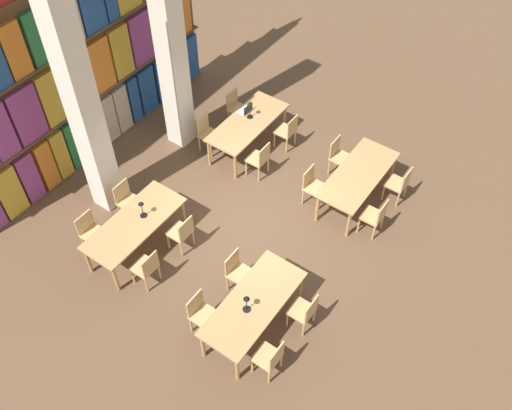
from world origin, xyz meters
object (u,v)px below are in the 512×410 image
chair_6 (399,184)px  laptop (245,110)px  chair_9 (91,232)px  chair_0 (270,358)px  chair_8 (147,267)px  reading_table_0 (253,305)px  chair_2 (305,311)px  desk_lamp_2 (250,107)px  chair_3 (238,271)px  reading_table_1 (358,177)px  chair_1 (201,313)px  chair_7 (339,156)px  chair_12 (260,159)px  chair_13 (207,133)px  pillar_center (168,25)px  desk_lamp_0 (247,301)px  pillar_left (77,86)px  reading_table_2 (135,225)px  chair_15 (236,107)px  chair_10 (182,232)px  desk_lamp_1 (142,206)px  chair_4 (375,216)px  chair_5 (313,185)px  reading_table_3 (248,124)px  chair_14 (288,131)px  chair_11 (127,200)px

chair_6 → laptop: size_ratio=2.77×
chair_9 → chair_0: bearing=87.8°
chair_9 → chair_8: bearing=90.0°
reading_table_0 → chair_2: 0.91m
desk_lamp_2 → chair_6: bearing=-84.3°
chair_0 → chair_6: 4.76m
chair_3 → reading_table_1: size_ratio=0.42×
chair_1 → chair_8: 1.42m
chair_7 → chair_12: 1.72m
reading_table_0 → chair_13: size_ratio=2.36×
pillar_center → desk_lamp_0: 5.67m
chair_1 → chair_2: size_ratio=1.00×
chair_13 → pillar_left: bearing=-16.2°
reading_table_2 → chair_3: bearing=-79.4°
reading_table_2 → chair_8: (-0.50, -0.72, -0.21)m
chair_2 → chair_8: (-0.90, 2.86, 0.00)m
chair_15 → chair_10: bearing=20.9°
desk_lamp_1 → chair_13: desk_lamp_1 is taller
chair_4 → chair_6: (1.08, 0.00, 0.00)m
chair_7 → pillar_center: bearing=-71.7°
chair_0 → chair_5: size_ratio=1.00×
chair_9 → chair_10: same height
chair_2 → chair_4: size_ratio=1.00×
reading_table_3 → pillar_left: bearing=154.6°
chair_7 → chair_14: bearing=-91.3°
chair_11 → chair_15: (3.62, -0.06, 0.00)m
reading_table_2 → desk_lamp_1: desk_lamp_1 is taller
chair_10 → chair_11: 1.45m
reading_table_2 → chair_4: bearing=-49.8°
chair_0 → reading_table_2: (0.66, 3.58, 0.21)m
chair_5 → chair_6: same height
reading_table_0 → laptop: bearing=37.5°
chair_6 → chair_12: bearing=111.0°
chair_4 → chair_10: size_ratio=1.00×
desk_lamp_0 → chair_14: bearing=25.0°
pillar_left → laptop: pillar_left is taller
chair_7 → desk_lamp_2: bearing=-80.4°
chair_12 → chair_2: bearing=-133.2°
pillar_left → desk_lamp_1: 2.43m
chair_6 → chair_11: same height
chair_6 → chair_7: same height
chair_10 → chair_11: same height
chair_2 → chair_12: size_ratio=1.00×
reading_table_1 → chair_12: chair_12 is taller
chair_2 → chair_11: same height
pillar_center → chair_1: bearing=-135.7°
chair_6 → chair_8: 5.41m
chair_0 → chair_13: 5.62m
chair_4 → chair_11: (-2.52, 4.30, 0.00)m
chair_0 → chair_9: size_ratio=1.00×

